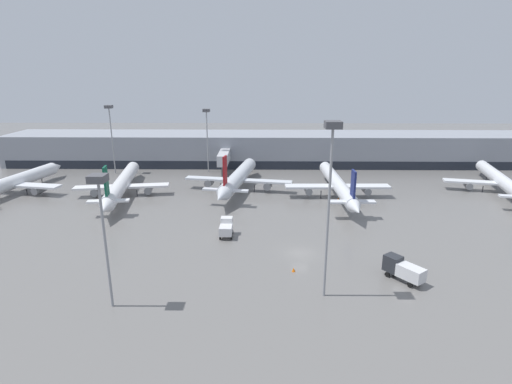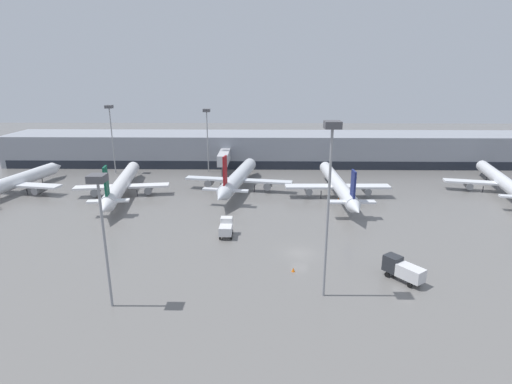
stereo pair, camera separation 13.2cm
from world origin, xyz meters
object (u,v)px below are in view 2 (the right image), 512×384
Objects in this scene: parked_jet_1 at (338,184)px; apron_light_mast_3 at (330,165)px; parked_jet_0 at (122,184)px; parked_jet_2 at (238,178)px; service_truck_0 at (226,227)px; apron_light_mast_1 at (110,120)px; apron_light_mast_2 at (207,122)px; service_truck_1 at (403,269)px; traffic_cone_1 at (293,270)px; apron_light_mast_0 at (100,203)px; parked_jet_4 at (13,182)px; traffic_cone_0 at (338,199)px; parked_jet_3 at (502,182)px.

apron_light_mast_3 is at bearing 166.55° from parked_jet_1.
apron_light_mast_3 is (38.56, -40.65, 13.80)m from parked_jet_0.
parked_jet_1 is 1.09× the size of parked_jet_2.
parked_jet_0 is 33.53m from service_truck_0.
apron_light_mast_3 reaches higher than apron_light_mast_1.
apron_light_mast_3 reaches higher than apron_light_mast_2.
apron_light_mast_2 is at bearing -7.87° from service_truck_1.
parked_jet_0 reaches higher than traffic_cone_1.
traffic_cone_1 is 26.74m from apron_light_mast_0.
parked_jet_4 is at bearing -130.31° from apron_light_mast_1.
parked_jet_1 reaches higher than service_truck_1.
apron_light_mast_0 is 67.55m from apron_light_mast_1.
parked_jet_2 is (-21.99, 4.92, 0.09)m from parked_jet_1.
apron_light_mast_3 is at bearing 6.07° from apron_light_mast_0.
parked_jet_4 is (-25.01, 1.38, -0.10)m from parked_jet_0.
traffic_cone_0 is at bearing -98.11° from parked_jet_2.
apron_light_mast_1 is (-56.16, 22.93, 14.03)m from traffic_cone_0.
parked_jet_4 is 70.26m from traffic_cone_1.
traffic_cone_1 is (35.31, -34.58, -2.41)m from parked_jet_0.
parked_jet_2 reaches higher than parked_jet_1.
parked_jet_2 is at bearing 162.28° from traffic_cone_0.
apron_light_mast_0 is (-12.05, -47.86, 9.74)m from parked_jet_2.
service_truck_1 reaches higher than traffic_cone_0.
traffic_cone_0 is 41.98m from apron_light_mast_2.
apron_light_mast_0 is (-36.10, -6.65, 11.18)m from service_truck_1.
service_truck_1 is at bearing 151.33° from parked_jet_3.
parked_jet_0 is at bearing -83.54° from parked_jet_4.
parked_jet_4 is at bearing 78.50° from parked_jet_0.
parked_jet_4 is 1.83× the size of apron_light_mast_1.
parked_jet_1 is 3.39m from traffic_cone_0.
parked_jet_0 is 1.01× the size of parked_jet_3.
apron_light_mast_0 is 0.94× the size of apron_light_mast_2.
apron_light_mast_3 is (63.58, -42.04, 13.89)m from parked_jet_4.
parked_jet_2 is 47.73m from service_truck_1.
apron_light_mast_0 is at bearing 140.53° from parked_jet_1.
apron_light_mast_0 is (-34.04, -42.93, 9.84)m from parked_jet_1.
traffic_cone_0 is 54.58m from apron_light_mast_0.
traffic_cone_1 is (10.32, -12.24, -1.29)m from service_truck_0.
parked_jet_4 is 8.67× the size of service_truck_0.
apron_light_mast_1 is (-22.20, 63.78, 1.52)m from apron_light_mast_0.
parked_jet_3 is (85.44, 3.85, -0.11)m from parked_jet_0.
parked_jet_3 is 86.74m from apron_light_mast_0.
apron_light_mast_3 reaches higher than parked_jet_1.
apron_light_mast_0 reaches higher than traffic_cone_0.
parked_jet_3 reaches higher than traffic_cone_1.
parked_jet_1 is 36.35m from traffic_cone_1.
parked_jet_3 reaches higher than traffic_cone_0.
parked_jet_0 is 29.70m from apron_light_mast_2.
apron_light_mast_3 reaches higher than apron_light_mast_0.
apron_light_mast_2 reaches higher than parked_jet_2.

